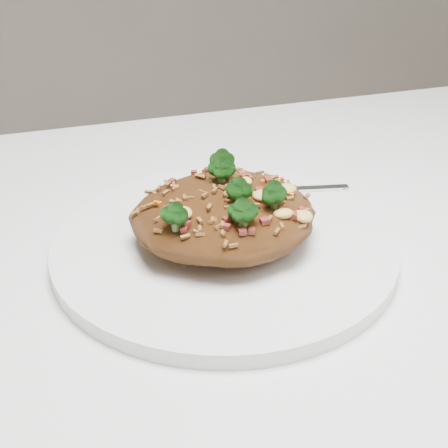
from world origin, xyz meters
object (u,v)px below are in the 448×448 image
(fork, at_px, (277,190))
(fried_rice, at_px, (224,207))
(dining_table, at_px, (255,365))
(plate, at_px, (224,246))

(fork, bearing_deg, fried_rice, -125.98)
(dining_table, relative_size, plate, 4.00)
(fried_rice, distance_m, fork, 0.11)
(plate, distance_m, fried_rice, 0.04)
(plate, distance_m, fork, 0.10)
(dining_table, distance_m, fork, 0.17)
(plate, bearing_deg, dining_table, -76.68)
(fried_rice, bearing_deg, dining_table, -76.62)
(dining_table, xyz_separation_m, plate, (-0.01, 0.05, 0.10))
(dining_table, distance_m, plate, 0.11)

